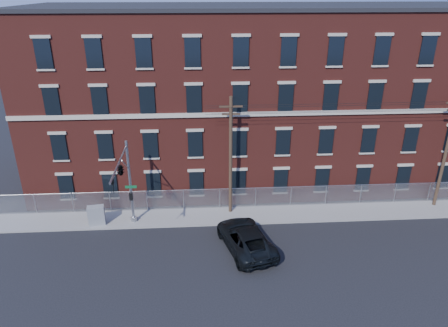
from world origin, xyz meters
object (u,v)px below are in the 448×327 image
pickup_truck (245,238)px  utility_cabinet (96,215)px  traffic_signal_mast (123,175)px  utility_pole_near (231,155)px

pickup_truck → utility_cabinet: (-11.58, 3.87, 0.05)m
pickup_truck → utility_cabinet: 12.21m
traffic_signal_mast → pickup_truck: size_ratio=1.11×
traffic_signal_mast → pickup_truck: (8.70, -1.85, -4.51)m
traffic_signal_mast → pickup_truck: traffic_signal_mast is taller
utility_pole_near → utility_cabinet: (-10.88, -1.40, -4.41)m
utility_pole_near → pickup_truck: size_ratio=1.58×
utility_cabinet → pickup_truck: bearing=-27.2°
traffic_signal_mast → utility_cabinet: size_ratio=4.32×
pickup_truck → utility_pole_near: bearing=-97.8°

